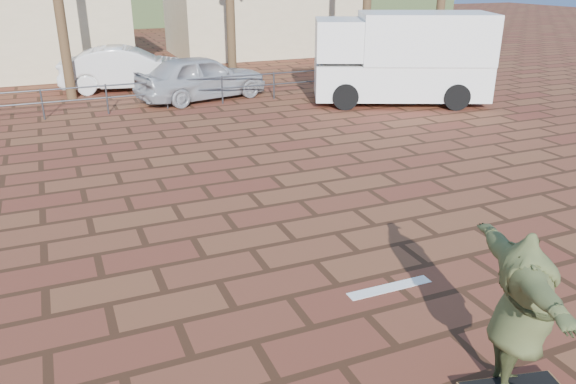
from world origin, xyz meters
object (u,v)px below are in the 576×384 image
Objects in this scene: car_white at (128,68)px; car_silver at (202,77)px; campervan at (402,56)px; skateboarder at (522,312)px.

car_silver is at bearing -132.31° from car_white.
campervan is 1.27× the size of car_white.
skateboarder is 15.25m from campervan.
skateboarder is at bearing -94.93° from campervan.
campervan is 7.34m from car_silver.
car_silver is 3.66m from car_white.
campervan is 10.74m from car_white.
car_white is (-8.76, 6.17, -0.80)m from campervan.
skateboarder reaches higher than car_white.
campervan is at bearing -115.53° from car_white.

